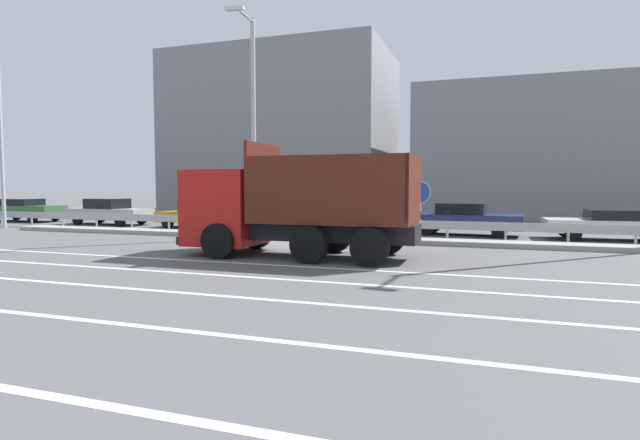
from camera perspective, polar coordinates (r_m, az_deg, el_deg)
The scene contains 18 objects.
ground_plane at distance 17.79m, azimuth -3.57°, elevation -2.94°, with size 320.00×320.00×0.00m, color #565659.
lane_strip_0 at distance 13.45m, azimuth -4.85°, elevation -5.17°, with size 52.87×0.16×0.01m, color silver.
lane_strip_1 at distance 11.84m, azimuth -8.38°, elevation -6.45°, with size 52.87×0.16×0.01m, color silver.
lane_strip_2 at distance 10.16m, azimuth -13.48°, elevation -8.25°, with size 52.87×0.16×0.01m, color silver.
lane_strip_3 at distance 8.41m, azimuth -21.76°, elevation -10.98°, with size 52.87×0.16×0.01m, color silver.
median_island at distance 19.71m, azimuth -1.27°, elevation -2.00°, with size 29.08×1.10×0.18m, color gray.
median_guardrail at distance 20.72m, azimuth -0.21°, elevation -0.38°, with size 52.87×0.09×0.78m.
dump_truck at distance 15.34m, azimuth -5.55°, elevation 0.88°, with size 7.06×2.81×3.41m.
median_road_sign at distance 18.60m, azimuth 11.23°, elevation 1.19°, with size 0.85×0.16×2.31m.
street_lamp_1 at distance 20.37m, azimuth -7.76°, elevation 11.50°, with size 0.71×1.98×8.74m.
parked_car_0 at distance 34.61m, azimuth -30.79°, elevation 1.03°, with size 4.84×2.11×1.35m.
parked_car_1 at distance 29.67m, azimuth -22.96°, elevation 0.90°, with size 4.92×2.00×1.43m.
parked_car_2 at distance 25.92m, azimuth -13.60°, elevation 0.66°, with size 4.07×1.97×1.39m.
parked_car_3 at distance 23.59m, azimuth -0.22°, elevation 0.59°, with size 4.97×2.16×1.49m.
parked_car_4 at distance 22.36m, azimuth 16.12°, elevation 0.14°, with size 4.83×2.15×1.38m.
parked_car_5 at distance 22.52m, azimuth 30.39°, elevation -0.40°, with size 4.84×2.07×1.20m.
background_building_0 at distance 42.61m, azimuth -4.14°, elevation 9.70°, with size 17.51×11.17×12.84m, color gray.
background_building_1 at distance 39.75m, azimuth 27.56°, elevation 6.78°, with size 21.87×12.71×8.82m, color gray.
Camera 1 is at (6.71, -16.33, 2.13)m, focal length 28.00 mm.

